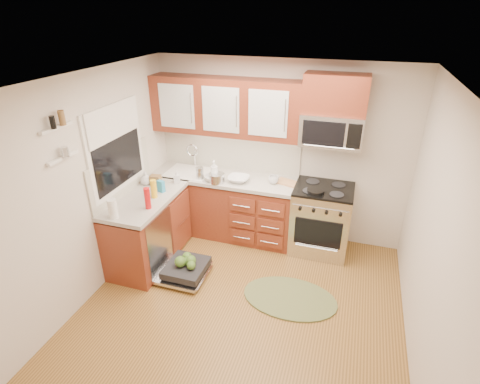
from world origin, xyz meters
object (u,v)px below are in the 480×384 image
(upper_cabinets, at_px, (225,107))
(sink, at_px, (189,180))
(rug, at_px, (290,298))
(skillet, at_px, (316,191))
(cutting_board, at_px, (287,182))
(bowl_b, at_px, (213,178))
(range, at_px, (321,219))
(bowl_a, at_px, (239,179))
(microwave, at_px, (332,130))
(stock_pot, at_px, (217,178))
(cup, at_px, (274,180))
(dishwasher, at_px, (184,270))
(paper_towel_roll, at_px, (113,209))

(upper_cabinets, height_order, sink, upper_cabinets)
(rug, relative_size, skillet, 5.02)
(cutting_board, bearing_deg, bowl_b, -166.62)
(sink, height_order, rug, sink)
(range, distance_m, bowl_a, 1.25)
(sink, bearing_deg, bowl_a, -6.08)
(microwave, xyz_separation_m, skillet, (-0.09, -0.29, -0.73))
(microwave, height_order, stock_pot, microwave)
(rug, xyz_separation_m, stock_pot, (-1.23, 0.92, 0.98))
(range, bearing_deg, skillet, -118.61)
(microwave, xyz_separation_m, cup, (-0.68, -0.13, -0.72))
(dishwasher, xyz_separation_m, skillet, (1.45, 0.96, 0.87))
(cutting_board, bearing_deg, bowl_a, -167.19)
(stock_pot, bearing_deg, cup, 14.95)
(microwave, relative_size, cup, 5.58)
(upper_cabinets, distance_m, rug, 2.57)
(upper_cabinets, bearing_deg, bowl_b, -103.00)
(stock_pot, bearing_deg, bowl_a, 23.22)
(range, relative_size, sink, 1.53)
(upper_cabinets, bearing_deg, cutting_board, -5.79)
(sink, bearing_deg, skillet, -4.98)
(microwave, bearing_deg, cup, -168.95)
(skillet, xyz_separation_m, bowl_a, (-1.05, 0.08, -0.01))
(dishwasher, relative_size, paper_towel_roll, 3.05)
(upper_cabinets, bearing_deg, rug, -46.13)
(skillet, bearing_deg, dishwasher, -146.45)
(upper_cabinets, distance_m, skillet, 1.62)
(microwave, xyz_separation_m, cutting_board, (-0.50, -0.07, -0.76))
(dishwasher, xyz_separation_m, bowl_b, (0.06, 0.95, 0.86))
(stock_pot, height_order, paper_towel_roll, paper_towel_roll)
(range, bearing_deg, rug, -99.28)
(upper_cabinets, xyz_separation_m, sink, (-0.52, -0.16, -1.07))
(bowl_a, bearing_deg, stock_pot, -156.78)
(dishwasher, distance_m, paper_towel_roll, 1.19)
(skillet, bearing_deg, range, 61.39)
(stock_pot, bearing_deg, rug, -36.58)
(range, xyz_separation_m, stock_pot, (-1.42, -0.21, 0.51))
(stock_pot, xyz_separation_m, bowl_b, (-0.06, 0.03, -0.02))
(upper_cabinets, distance_m, bowl_b, 0.97)
(cutting_board, bearing_deg, sink, -177.47)
(sink, distance_m, cup, 1.27)
(dishwasher, height_order, rug, dishwasher)
(cutting_board, bearing_deg, rug, -74.98)
(upper_cabinets, bearing_deg, sink, -163.55)
(rug, xyz_separation_m, cutting_board, (-0.32, 1.18, 0.93))
(upper_cabinets, distance_m, paper_towel_roll, 1.96)
(microwave, relative_size, bowl_a, 2.64)
(microwave, height_order, dishwasher, microwave)
(bowl_a, relative_size, bowl_b, 1.16)
(dishwasher, bearing_deg, bowl_b, 86.39)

